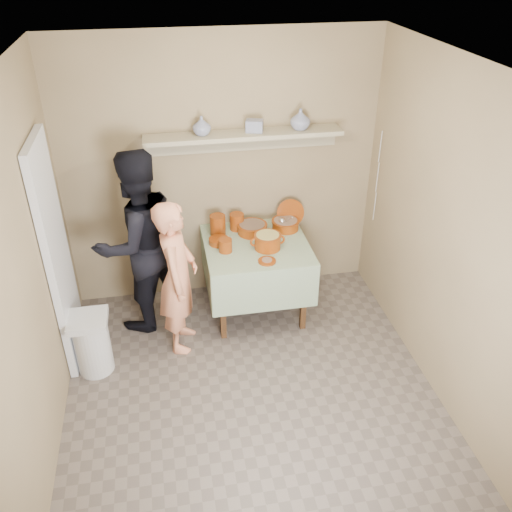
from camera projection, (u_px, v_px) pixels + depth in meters
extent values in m
plane|color=#63574E|center=(255.00, 406.00, 4.37)|extent=(3.50, 3.50, 0.00)
cube|color=silver|center=(58.00, 257.00, 4.41)|extent=(0.06, 0.70, 2.00)
cylinder|color=#732805|center=(218.00, 225.00, 5.18)|extent=(0.15, 0.15, 0.20)
cylinder|color=#732805|center=(237.00, 222.00, 5.27)|extent=(0.14, 0.14, 0.17)
cylinder|color=#732805|center=(225.00, 245.00, 4.92)|extent=(0.12, 0.12, 0.12)
cylinder|color=#732805|center=(219.00, 241.00, 5.06)|extent=(0.19, 0.19, 0.06)
cylinder|color=#732805|center=(290.00, 213.00, 5.36)|extent=(0.28, 0.12, 0.26)
imported|color=navy|center=(300.00, 119.00, 4.89)|extent=(0.24, 0.24, 0.19)
imported|color=navy|center=(202.00, 126.00, 4.76)|extent=(0.23, 0.23, 0.17)
cube|color=navy|center=(255.00, 126.00, 4.86)|extent=(0.18, 0.15, 0.11)
imported|color=#E98C64|center=(178.00, 277.00, 4.67)|extent=(0.43, 0.58, 1.43)
imported|color=black|center=(138.00, 243.00, 4.87)|extent=(1.07, 1.00, 1.75)
cube|color=#907A58|center=(221.00, 172.00, 5.16)|extent=(3.00, 0.02, 2.60)
cube|color=#907A58|center=(332.00, 501.00, 2.21)|extent=(3.00, 0.02, 2.60)
cube|color=#907A58|center=(22.00, 294.00, 3.45)|extent=(0.02, 3.50, 2.60)
cube|color=#907A58|center=(459.00, 250.00, 3.92)|extent=(0.02, 3.50, 2.60)
cube|color=silver|center=(254.00, 73.00, 3.00)|extent=(3.00, 3.50, 0.02)
cube|color=#4C2D16|center=(223.00, 306.00, 4.91)|extent=(0.05, 0.05, 0.71)
cube|color=#4C2D16|center=(304.00, 297.00, 5.03)|extent=(0.05, 0.05, 0.71)
cube|color=#4C2D16|center=(213.00, 263.00, 5.55)|extent=(0.05, 0.05, 0.71)
cube|color=#4C2D16|center=(285.00, 256.00, 5.67)|extent=(0.05, 0.05, 0.71)
cube|color=#4C2D16|center=(256.00, 246.00, 5.10)|extent=(0.90, 0.90, 0.04)
cube|color=#22591E|center=(256.00, 244.00, 5.08)|extent=(0.96, 0.96, 0.01)
cube|color=#22591E|center=(266.00, 291.00, 4.79)|extent=(0.96, 0.01, 0.44)
cube|color=#22591E|center=(248.00, 239.00, 5.60)|extent=(0.96, 0.01, 0.44)
cube|color=#22591E|center=(206.00, 268.00, 5.12)|extent=(0.01, 0.96, 0.44)
cube|color=#22591E|center=(305.00, 258.00, 5.27)|extent=(0.01, 0.96, 0.44)
cylinder|color=maroon|center=(252.00, 229.00, 5.23)|extent=(0.28, 0.28, 0.09)
cylinder|color=#732805|center=(252.00, 225.00, 5.20)|extent=(0.30, 0.30, 0.01)
cylinder|color=brown|center=(252.00, 226.00, 5.21)|extent=(0.25, 0.25, 0.05)
cylinder|color=maroon|center=(285.00, 225.00, 5.30)|extent=(0.26, 0.26, 0.09)
cylinder|color=#732805|center=(286.00, 221.00, 5.27)|extent=(0.28, 0.28, 0.01)
cylinder|color=#8C6B54|center=(286.00, 222.00, 5.28)|extent=(0.23, 0.23, 0.05)
cylinder|color=silver|center=(289.00, 219.00, 5.11)|extent=(0.01, 0.22, 0.16)
sphere|color=silver|center=(282.00, 221.00, 5.24)|extent=(0.07, 0.07, 0.07)
cylinder|color=maroon|center=(268.00, 242.00, 4.97)|extent=(0.24, 0.24, 0.14)
cylinder|color=#732805|center=(268.00, 236.00, 4.93)|extent=(0.25, 0.25, 0.01)
cylinder|color=tan|center=(268.00, 237.00, 4.94)|extent=(0.21, 0.21, 0.05)
torus|color=#732805|center=(255.00, 242.00, 4.94)|extent=(0.09, 0.02, 0.09)
torus|color=#732805|center=(280.00, 240.00, 4.98)|extent=(0.09, 0.02, 0.09)
cylinder|color=#732805|center=(267.00, 261.00, 4.79)|extent=(0.16, 0.16, 0.02)
cylinder|color=#8C6B54|center=(267.00, 260.00, 4.79)|extent=(0.09, 0.09, 0.01)
cube|color=tan|center=(244.00, 135.00, 4.87)|extent=(1.80, 0.25, 0.04)
cube|color=tan|center=(242.00, 141.00, 5.02)|extent=(1.80, 0.02, 0.18)
cylinder|color=silver|center=(93.00, 346.00, 4.60)|extent=(0.30, 0.30, 0.50)
cube|color=silver|center=(88.00, 320.00, 4.46)|extent=(0.32, 0.32, 0.06)
cylinder|color=silver|center=(380.00, 147.00, 5.04)|extent=(0.01, 0.01, 0.30)
cylinder|color=silver|center=(377.00, 177.00, 5.18)|extent=(0.01, 0.01, 0.30)
cylinder|color=silver|center=(375.00, 206.00, 5.32)|extent=(0.01, 0.01, 0.30)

